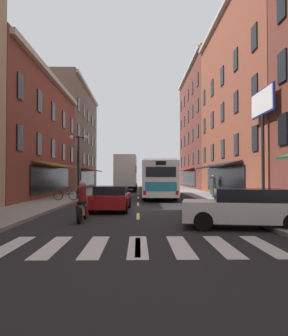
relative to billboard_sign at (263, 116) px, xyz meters
name	(u,v)px	position (x,y,z in m)	size (l,w,h in m)	color
ground_plane	(138,209)	(-7.05, 0.10, -5.30)	(34.80, 80.00, 0.10)	black
lane_centre_dashes	(138,209)	(-7.05, -0.15, -5.25)	(0.14, 73.90, 0.01)	#DBCC4C
crosswalk_near	(138,246)	(-7.05, -9.90, -5.25)	(7.10, 2.80, 0.01)	silver
sidewalk_left	(33,207)	(-12.95, 0.10, -5.18)	(3.00, 80.00, 0.14)	gray
sidewalk_right	(243,207)	(-1.15, 0.10, -5.18)	(3.00, 80.00, 0.14)	gray
billboard_sign	(263,116)	(0.00, 0.00, 0.00)	(0.40, 3.29, 6.61)	black
transit_bus	(158,179)	(-5.34, 9.83, -3.64)	(2.90, 12.02, 3.07)	white
box_truck	(126,174)	(-8.50, 20.82, -3.13)	(2.58, 7.27, 4.23)	white
sedan_near	(112,198)	(-8.45, -1.06, -4.57)	(1.97, 4.28, 1.32)	maroon
sedan_mid	(130,184)	(-8.28, 31.20, -4.54)	(2.11, 4.43, 1.39)	silver
sedan_far	(245,208)	(-3.31, -6.99, -4.54)	(4.46, 2.46, 1.38)	silver
motorcycle_rider	(82,204)	(-9.30, -5.08, -4.54)	(0.62, 2.07, 1.66)	black
bicycle_near	(66,195)	(-12.12, 4.80, -4.75)	(1.71, 0.48, 0.91)	black
pedestrian_near	(211,185)	(-0.16, 12.48, -4.25)	(0.36, 0.52, 1.64)	#33663F
pedestrian_mid	(213,186)	(-1.06, 7.76, -4.19)	(0.36, 0.36, 1.79)	#4C4C51
street_lamp_twin	(78,163)	(-11.66, 7.03, -2.42)	(1.42, 0.32, 4.84)	black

